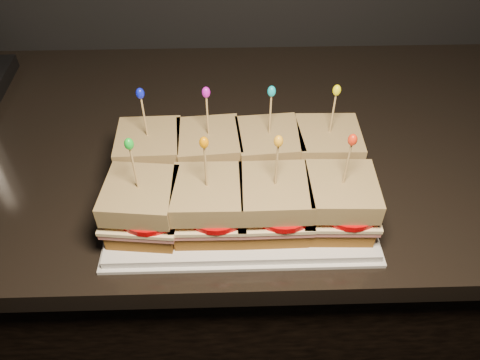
{
  "coord_description": "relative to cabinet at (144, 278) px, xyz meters",
  "views": [
    {
      "loc": [
        0.77,
        0.99,
        1.43
      ],
      "look_at": [
        0.78,
        1.49,
        0.94
      ],
      "focal_mm": 35.0,
      "sensor_mm": 36.0,
      "label": 1
    }
  ],
  "objects": [
    {
      "name": "cabinet",
      "position": [
        0.0,
        0.0,
        0.0
      ],
      "size": [
        2.48,
        0.64,
        0.85
      ],
      "primitive_type": "cube",
      "color": "black",
      "rests_on": "ground"
    },
    {
      "name": "granite_slab",
      "position": [
        0.0,
        0.0,
        0.44
      ],
      "size": [
        2.52,
        0.68,
        0.04
      ],
      "primitive_type": "cube",
      "color": "black",
      "rests_on": "cabinet"
    },
    {
      "name": "platter",
      "position": [
        0.24,
        -0.18,
        0.47
      ],
      "size": [
        0.39,
        0.24,
        0.02
      ],
      "primitive_type": "cube",
      "color": "white",
      "rests_on": "granite_slab"
    },
    {
      "name": "platter_rim",
      "position": [
        0.24,
        -0.18,
        0.46
      ],
      "size": [
        0.4,
        0.25,
        0.01
      ],
      "primitive_type": "cube",
      "color": "white",
      "rests_on": "granite_slab"
    },
    {
      "name": "sandwich_0_bread_bot",
      "position": [
        0.1,
        -0.12,
        0.49
      ],
      "size": [
        0.1,
        0.1,
        0.03
      ],
      "primitive_type": "cube",
      "rotation": [
        0.0,
        0.0,
        0.03
      ],
      "color": "#583011",
      "rests_on": "platter"
    },
    {
      "name": "sandwich_0_ham",
      "position": [
        0.1,
        -0.12,
        0.51
      ],
      "size": [
        0.11,
        0.1,
        0.01
      ],
      "primitive_type": "cube",
      "rotation": [
        0.0,
        0.0,
        0.03
      ],
      "color": "#B04E51",
      "rests_on": "sandwich_0_bread_bot"
    },
    {
      "name": "sandwich_0_cheese",
      "position": [
        0.1,
        -0.12,
        0.52
      ],
      "size": [
        0.11,
        0.1,
        0.01
      ],
      "primitive_type": "cube",
      "rotation": [
        0.0,
        0.0,
        0.03
      ],
      "color": "#FFE5A5",
      "rests_on": "sandwich_0_ham"
    },
    {
      "name": "sandwich_0_tomato",
      "position": [
        0.11,
        -0.13,
        0.52
      ],
      "size": [
        0.09,
        0.09,
        0.01
      ],
      "primitive_type": "cylinder",
      "color": "#CE0406",
      "rests_on": "sandwich_0_cheese"
    },
    {
      "name": "sandwich_0_bread_top",
      "position": [
        0.1,
        -0.12,
        0.54
      ],
      "size": [
        0.1,
        0.1,
        0.03
      ],
      "primitive_type": "cube",
      "rotation": [
        0.0,
        0.0,
        0.03
      ],
      "color": "#59330F",
      "rests_on": "sandwich_0_tomato"
    },
    {
      "name": "sandwich_0_pick",
      "position": [
        0.1,
        -0.12,
        0.59
      ],
      "size": [
        0.0,
        0.0,
        0.09
      ],
      "primitive_type": "cylinder",
      "color": "tan",
      "rests_on": "sandwich_0_bread_top"
    },
    {
      "name": "sandwich_0_frill",
      "position": [
        0.1,
        -0.12,
        0.64
      ],
      "size": [
        0.01,
        0.01,
        0.02
      ],
      "primitive_type": "ellipsoid",
      "color": "#0C16D3",
      "rests_on": "sandwich_0_pick"
    },
    {
      "name": "sandwich_1_bread_bot",
      "position": [
        0.19,
        -0.12,
        0.49
      ],
      "size": [
        0.1,
        0.1,
        0.03
      ],
      "primitive_type": "cube",
      "rotation": [
        0.0,
        0.0,
        0.08
      ],
      "color": "#583011",
      "rests_on": "platter"
    },
    {
      "name": "sandwich_1_ham",
      "position": [
        0.19,
        -0.12,
        0.51
      ],
      "size": [
        0.11,
        0.11,
        0.01
      ],
      "primitive_type": "cube",
      "rotation": [
        0.0,
        0.0,
        0.08
      ],
      "color": "#B04E51",
      "rests_on": "sandwich_1_bread_bot"
    },
    {
      "name": "sandwich_1_cheese",
      "position": [
        0.19,
        -0.12,
        0.52
      ],
      "size": [
        0.11,
        0.11,
        0.01
      ],
      "primitive_type": "cube",
      "rotation": [
        0.0,
        0.0,
        0.08
      ],
      "color": "#FFE5A5",
      "rests_on": "sandwich_1_ham"
    },
    {
      "name": "sandwich_1_tomato",
      "position": [
        0.2,
        -0.13,
        0.52
      ],
      "size": [
        0.09,
        0.09,
        0.01
      ],
      "primitive_type": "cylinder",
      "color": "#CE0406",
      "rests_on": "sandwich_1_cheese"
    },
    {
      "name": "sandwich_1_bread_top",
      "position": [
        0.19,
        -0.12,
        0.54
      ],
      "size": [
        0.1,
        0.1,
        0.03
      ],
      "primitive_type": "cube",
      "rotation": [
        0.0,
        0.0,
        0.08
      ],
      "color": "#59330F",
      "rests_on": "sandwich_1_tomato"
    },
    {
      "name": "sandwich_1_pick",
      "position": [
        0.19,
        -0.12,
        0.59
      ],
      "size": [
        0.0,
        0.0,
        0.09
      ],
      "primitive_type": "cylinder",
      "color": "tan",
      "rests_on": "sandwich_1_bread_top"
    },
    {
      "name": "sandwich_1_frill",
      "position": [
        0.19,
        -0.12,
        0.64
      ],
      "size": [
        0.01,
        0.01,
        0.02
      ],
      "primitive_type": "ellipsoid",
      "color": "#C412C6",
      "rests_on": "sandwich_1_pick"
    },
    {
      "name": "sandwich_2_bread_bot",
      "position": [
        0.28,
        -0.12,
        0.49
      ],
      "size": [
        0.1,
        0.1,
        0.03
      ],
      "primitive_type": "cube",
      "rotation": [
        0.0,
        0.0,
        0.08
      ],
      "color": "#583011",
      "rests_on": "platter"
    },
    {
      "name": "sandwich_2_ham",
      "position": [
        0.28,
        -0.12,
        0.51
      ],
      "size": [
        0.11,
        0.11,
        0.01
      ],
      "primitive_type": "cube",
      "rotation": [
        0.0,
        0.0,
        0.08
      ],
      "color": "#B04E51",
      "rests_on": "sandwich_2_bread_bot"
    },
    {
      "name": "sandwich_2_cheese",
      "position": [
        0.28,
        -0.12,
        0.52
      ],
      "size": [
        0.11,
        0.11,
        0.01
      ],
      "primitive_type": "cube",
      "rotation": [
        0.0,
        0.0,
        0.08
      ],
      "color": "#FFE5A5",
      "rests_on": "sandwich_2_ham"
    },
    {
      "name": "sandwich_2_tomato",
      "position": [
        0.3,
        -0.13,
        0.52
      ],
      "size": [
        0.09,
        0.09,
        0.01
      ],
      "primitive_type": "cylinder",
      "color": "#CE0406",
      "rests_on": "sandwich_2_cheese"
    },
    {
      "name": "sandwich_2_bread_top",
      "position": [
        0.28,
        -0.12,
        0.54
      ],
      "size": [
        0.1,
        0.1,
        0.03
      ],
      "primitive_type": "cube",
      "rotation": [
        0.0,
        0.0,
        0.08
      ],
      "color": "#59330F",
      "rests_on": "sandwich_2_tomato"
    },
    {
      "name": "sandwich_2_pick",
      "position": [
        0.28,
        -0.12,
        0.59
      ],
      "size": [
        0.0,
        0.0,
        0.09
      ],
      "primitive_type": "cylinder",
      "color": "tan",
      "rests_on": "sandwich_2_bread_top"
    },
    {
      "name": "sandwich_2_frill",
      "position": [
        0.28,
        -0.12,
        0.64
      ],
      "size": [
        0.01,
        0.01,
        0.02
      ],
      "primitive_type": "ellipsoid",
      "color": "#09A8BC",
      "rests_on": "sandwich_2_pick"
    },
    {
      "name": "sandwich_3_bread_bot",
      "position": [
        0.38,
        -0.12,
        0.49
      ],
      "size": [
        0.1,
        0.1,
        0.03
      ],
      "primitive_type": "cube",
      "rotation": [
        0.0,
        0.0,
        -0.02
      ],
      "color": "#583011",
      "rests_on": "platter"
    },
    {
      "name": "sandwich_3_ham",
      "position": [
        0.38,
        -0.12,
        0.51
      ],
      "size": [
        0.11,
        0.1,
        0.01
      ],
      "primitive_type": "cube",
      "rotation": [
        0.0,
        0.0,
        -0.02
      ],
      "color": "#B04E51",
      "rests_on": "sandwich_3_bread_bot"
    },
    {
      "name": "sandwich_3_cheese",
      "position": [
        0.38,
        -0.12,
        0.52
      ],
      "size": [
        0.11,
        0.1,
        0.01
      ],
      "primitive_type": "cube",
      "rotation": [
        0.0,
        0.0,
        -0.02
      ],
      "color": "#FFE5A5",
      "rests_on": "sandwich_3_ham"
    },
    {
      "name": "sandwich_3_tomato",
      "position": [
        0.39,
        -0.13,
        0.52
      ],
      "size": [
        0.09,
        0.09,
        0.01
      ],
      "primitive_type": "cylinder",
      "color": "#CE0406",
      "rests_on": "sandwich_3_cheese"
    },
    {
      "name": "sandwich_3_bread_top",
      "position": [
        0.38,
        -0.12,
        0.54
      ],
      "size": [
        0.1,
        0.1,
        0.03
      ],
      "primitive_type": "cube",
      "rotation": [
        0.0,
        0.0,
        -0.02
      ],
      "color": "#59330F",
      "rests_on": "sandwich_3_tomato"
    },
    {
      "name": "sandwich_3_pick",
      "position": [
        0.38,
        -0.12,
        0.59
      ],
      "size": [
        0.0,
        0.0,
        0.09
      ],
      "primitive_type": "cylinder",
      "color": "tan",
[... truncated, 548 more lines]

